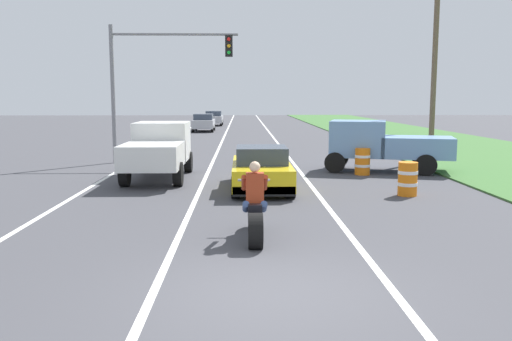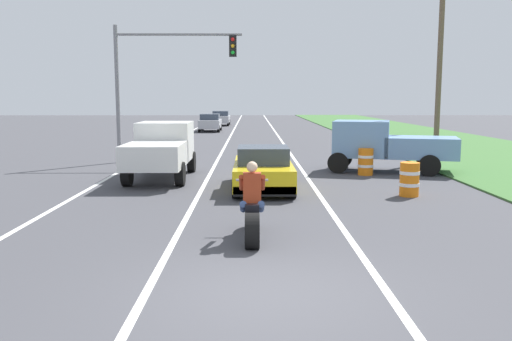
% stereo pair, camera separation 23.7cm
% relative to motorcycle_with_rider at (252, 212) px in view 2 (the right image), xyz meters
% --- Properties ---
extents(ground_plane, '(160.00, 160.00, 0.00)m').
position_rel_motorcycle_with_rider_xyz_m(ground_plane, '(0.21, -3.02, -0.59)').
color(ground_plane, '#424247').
extents(lane_stripe_left_solid, '(0.14, 120.00, 0.01)m').
position_rel_motorcycle_with_rider_xyz_m(lane_stripe_left_solid, '(-5.19, 16.98, -0.59)').
color(lane_stripe_left_solid, white).
rests_on(lane_stripe_left_solid, ground).
extents(lane_stripe_right_solid, '(0.14, 120.00, 0.01)m').
position_rel_motorcycle_with_rider_xyz_m(lane_stripe_right_solid, '(2.01, 16.98, -0.59)').
color(lane_stripe_right_solid, white).
rests_on(lane_stripe_right_solid, ground).
extents(lane_stripe_centre_dashed, '(0.14, 120.00, 0.01)m').
position_rel_motorcycle_with_rider_xyz_m(lane_stripe_centre_dashed, '(-1.59, 16.98, -0.59)').
color(lane_stripe_centre_dashed, white).
rests_on(lane_stripe_centre_dashed, ground).
extents(grass_verge_right, '(10.00, 120.00, 0.06)m').
position_rel_motorcycle_with_rider_xyz_m(grass_verge_right, '(12.13, 16.98, -0.56)').
color(grass_verge_right, '#3D6B33').
rests_on(grass_verge_right, ground).
extents(motorcycle_with_rider, '(0.70, 2.21, 1.62)m').
position_rel_motorcycle_with_rider_xyz_m(motorcycle_with_rider, '(0.00, 0.00, 0.00)').
color(motorcycle_with_rider, black).
rests_on(motorcycle_with_rider, ground).
extents(sports_car_yellow, '(1.84, 4.30, 1.37)m').
position_rel_motorcycle_with_rider_xyz_m(sports_car_yellow, '(0.35, 6.10, 0.04)').
color(sports_car_yellow, yellow).
rests_on(sports_car_yellow, ground).
extents(pickup_truck_left_lane_white, '(2.02, 4.80, 1.98)m').
position_rel_motorcycle_with_rider_xyz_m(pickup_truck_left_lane_white, '(-3.22, 8.36, 0.51)').
color(pickup_truck_left_lane_white, silver).
rests_on(pickup_truck_left_lane_white, ground).
extents(pickup_truck_right_shoulder_light_blue, '(5.14, 3.14, 1.98)m').
position_rel_motorcycle_with_rider_xyz_m(pickup_truck_right_shoulder_light_blue, '(5.22, 10.12, 0.51)').
color(pickup_truck_right_shoulder_light_blue, '#6B93C6').
rests_on(pickup_truck_right_shoulder_light_blue, ground).
extents(traffic_light_mast_near, '(5.58, 0.34, 6.00)m').
position_rel_motorcycle_with_rider_xyz_m(traffic_light_mast_near, '(-4.13, 13.18, 3.47)').
color(traffic_light_mast_near, gray).
rests_on(traffic_light_mast_near, ground).
extents(utility_pole_roadside, '(0.24, 0.24, 8.43)m').
position_rel_motorcycle_with_rider_xyz_m(utility_pole_roadside, '(8.40, 13.58, 3.62)').
color(utility_pole_roadside, brown).
rests_on(utility_pole_roadside, ground).
extents(construction_barrel_nearest, '(0.58, 0.58, 1.00)m').
position_rel_motorcycle_with_rider_xyz_m(construction_barrel_nearest, '(4.63, 4.86, -0.09)').
color(construction_barrel_nearest, orange).
rests_on(construction_barrel_nearest, ground).
extents(construction_barrel_mid, '(0.58, 0.58, 1.00)m').
position_rel_motorcycle_with_rider_xyz_m(construction_barrel_mid, '(4.26, 9.19, -0.09)').
color(construction_barrel_mid, orange).
rests_on(construction_barrel_mid, ground).
extents(distant_car_far_ahead, '(1.80, 4.00, 1.50)m').
position_rel_motorcycle_with_rider_xyz_m(distant_car_far_ahead, '(-3.54, 35.21, 0.18)').
color(distant_car_far_ahead, '#B2B2B7').
rests_on(distant_car_far_ahead, ground).
extents(distant_car_further_ahead, '(1.80, 4.00, 1.50)m').
position_rel_motorcycle_with_rider_xyz_m(distant_car_further_ahead, '(-3.18, 44.93, 0.18)').
color(distant_car_further_ahead, '#B2B2B7').
rests_on(distant_car_further_ahead, ground).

